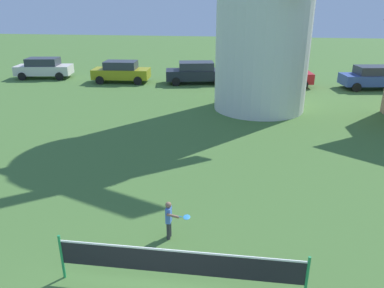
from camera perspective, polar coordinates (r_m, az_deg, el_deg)
tennis_net at (r=8.03m, az=-2.02°, el=-17.82°), size 5.23×0.06×1.10m
player_far at (r=9.56m, az=-3.45°, el=-11.32°), size 0.66×0.45×1.05m
parked_car_cream at (r=31.58m, az=-21.92°, el=10.87°), size 4.39×2.37×1.56m
parked_car_mustard at (r=28.34m, az=-10.88°, el=10.96°), size 4.23×2.08×1.56m
parked_car_black at (r=27.48m, az=0.66°, el=11.02°), size 4.63×2.51×1.56m
parked_car_red at (r=27.14m, az=13.44°, el=10.32°), size 4.57×2.30×1.56m
parked_car_blue at (r=28.51m, az=26.16°, el=9.25°), size 4.40×2.39×1.56m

